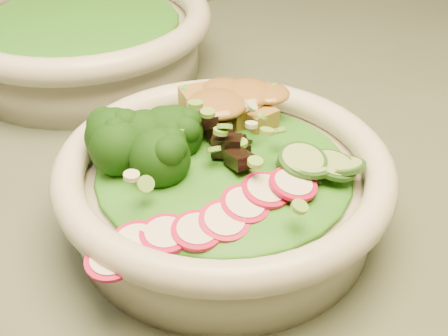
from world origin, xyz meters
name	(u,v)px	position (x,y,z in m)	size (l,w,h in m)	color
dining_table	(357,224)	(0.00, 0.00, 0.64)	(1.20, 0.80, 0.75)	black
salad_bowl	(224,188)	(-0.19, -0.06, 0.79)	(0.26, 0.26, 0.07)	beige
side_bowl	(82,37)	(-0.21, 0.26, 0.79)	(0.29, 0.29, 0.08)	beige
lettuce_bed	(224,167)	(-0.19, -0.06, 0.81)	(0.20, 0.20, 0.02)	#175512
side_lettuce	(79,19)	(-0.21, 0.26, 0.81)	(0.20, 0.20, 0.02)	#175512
broccoli_florets	(144,148)	(-0.24, -0.03, 0.82)	(0.08, 0.07, 0.04)	black
radish_slices	(221,218)	(-0.22, -0.11, 0.81)	(0.11, 0.04, 0.02)	#B20D3D
cucumber_slices	(308,159)	(-0.14, -0.09, 0.82)	(0.07, 0.07, 0.03)	#A2C86F
mushroom_heap	(225,144)	(-0.18, -0.05, 0.82)	(0.07, 0.07, 0.04)	black
tofu_cubes	(232,113)	(-0.16, 0.00, 0.82)	(0.09, 0.06, 0.03)	olive
peanut_sauce	(232,100)	(-0.16, 0.00, 0.83)	(0.07, 0.05, 0.02)	brown
scallion_garnish	(224,142)	(-0.19, -0.06, 0.83)	(0.18, 0.18, 0.02)	#69A73B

